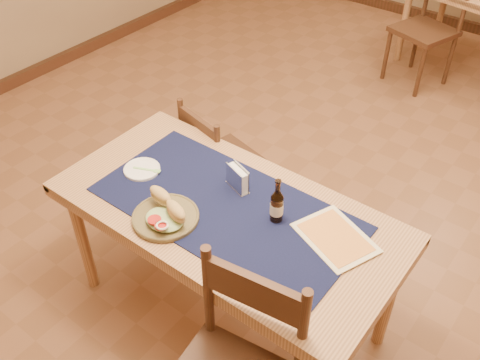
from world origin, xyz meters
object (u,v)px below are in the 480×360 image
Objects in this scene: main_table at (227,221)px; chair_main_far at (220,162)px; napkin_holder at (238,179)px; beer_bottle at (277,205)px; sandwich_plate at (166,214)px.

chair_main_far reaches higher than main_table.
beer_bottle is at bearing -13.70° from napkin_holder.
napkin_holder reaches higher than main_table.
beer_bottle reaches higher than sandwich_plate.
sandwich_plate is (-0.16, -0.22, 0.12)m from main_table.
chair_main_far is at bearing 146.42° from beer_bottle.
main_table is at bearing -72.75° from napkin_holder.
sandwich_plate is 2.05× the size of napkin_holder.
sandwich_plate is at bearing -142.21° from beer_bottle.
main_table is 7.25× the size of beer_bottle.
beer_bottle reaches higher than main_table.
beer_bottle is 0.27m from napkin_holder.
main_table is 1.89× the size of chair_main_far.
main_table is 0.29m from beer_bottle.
chair_main_far is 5.85× the size of napkin_holder.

